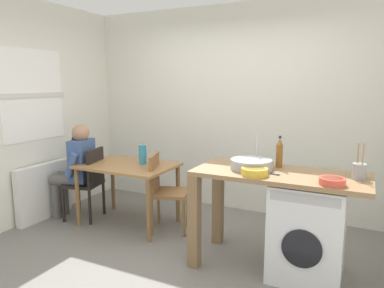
{
  "coord_description": "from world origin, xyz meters",
  "views": [
    {
      "loc": [
        1.57,
        -2.77,
        1.69
      ],
      "look_at": [
        -0.01,
        0.45,
        1.08
      ],
      "focal_mm": 33.44,
      "sensor_mm": 36.0,
      "label": 1
    }
  ],
  "objects_px": {
    "colander": "(332,181)",
    "chair_person_seat": "(88,180)",
    "washing_machine": "(308,230)",
    "bottle_tall_green": "(279,153)",
    "vase": "(143,154)",
    "chair_opposite": "(164,188)",
    "dining_table": "(128,172)",
    "seated_person": "(76,166)",
    "mixing_bowl": "(255,171)",
    "utensil_crock": "(359,171)"
  },
  "relations": [
    {
      "from": "chair_opposite",
      "to": "vase",
      "type": "distance_m",
      "value": 0.49
    },
    {
      "from": "dining_table",
      "to": "vase",
      "type": "distance_m",
      "value": 0.28
    },
    {
      "from": "dining_table",
      "to": "colander",
      "type": "distance_m",
      "value": 2.39
    },
    {
      "from": "chair_opposite",
      "to": "chair_person_seat",
      "type": "bearing_deg",
      "value": -103.09
    },
    {
      "from": "washing_machine",
      "to": "bottle_tall_green",
      "type": "bearing_deg",
      "value": 149.28
    },
    {
      "from": "chair_person_seat",
      "to": "washing_machine",
      "type": "bearing_deg",
      "value": -107.65
    },
    {
      "from": "seated_person",
      "to": "washing_machine",
      "type": "xyz_separation_m",
      "value": [
        2.83,
        -0.18,
        -0.24
      ]
    },
    {
      "from": "chair_opposite",
      "to": "vase",
      "type": "height_order",
      "value": "vase"
    },
    {
      "from": "seated_person",
      "to": "mixing_bowl",
      "type": "distance_m",
      "value": 2.44
    },
    {
      "from": "seated_person",
      "to": "colander",
      "type": "bearing_deg",
      "value": -110.53
    },
    {
      "from": "bottle_tall_green",
      "to": "seated_person",
      "type": "bearing_deg",
      "value": -179.82
    },
    {
      "from": "bottle_tall_green",
      "to": "utensil_crock",
      "type": "bearing_deg",
      "value": -11.12
    },
    {
      "from": "bottle_tall_green",
      "to": "washing_machine",
      "type": "bearing_deg",
      "value": -30.72
    },
    {
      "from": "bottle_tall_green",
      "to": "utensil_crock",
      "type": "xyz_separation_m",
      "value": [
        0.68,
        -0.13,
        -0.06
      ]
    },
    {
      "from": "chair_opposite",
      "to": "mixing_bowl",
      "type": "height_order",
      "value": "mixing_bowl"
    },
    {
      "from": "bottle_tall_green",
      "to": "vase",
      "type": "relative_size",
      "value": 1.27
    },
    {
      "from": "colander",
      "to": "vase",
      "type": "distance_m",
      "value": 2.25
    },
    {
      "from": "bottle_tall_green",
      "to": "colander",
      "type": "relative_size",
      "value": 1.48
    },
    {
      "from": "washing_machine",
      "to": "vase",
      "type": "height_order",
      "value": "vase"
    },
    {
      "from": "seated_person",
      "to": "bottle_tall_green",
      "type": "bearing_deg",
      "value": -102.88
    },
    {
      "from": "mixing_bowl",
      "to": "vase",
      "type": "xyz_separation_m",
      "value": [
        -1.54,
        0.6,
        -0.1
      ]
    },
    {
      "from": "seated_person",
      "to": "vase",
      "type": "relative_size",
      "value": 5.14
    },
    {
      "from": "utensil_crock",
      "to": "seated_person",
      "type": "bearing_deg",
      "value": 177.75
    },
    {
      "from": "bottle_tall_green",
      "to": "vase",
      "type": "distance_m",
      "value": 1.69
    },
    {
      "from": "dining_table",
      "to": "seated_person",
      "type": "bearing_deg",
      "value": -170.37
    },
    {
      "from": "chair_person_seat",
      "to": "bottle_tall_green",
      "type": "xyz_separation_m",
      "value": [
        2.36,
        -0.03,
        0.55
      ]
    },
    {
      "from": "chair_person_seat",
      "to": "colander",
      "type": "relative_size",
      "value": 4.5
    },
    {
      "from": "chair_person_seat",
      "to": "seated_person",
      "type": "relative_size",
      "value": 0.75
    },
    {
      "from": "mixing_bowl",
      "to": "bottle_tall_green",
      "type": "bearing_deg",
      "value": 72.4
    },
    {
      "from": "colander",
      "to": "chair_person_seat",
      "type": "bearing_deg",
      "value": 171.42
    },
    {
      "from": "washing_machine",
      "to": "vase",
      "type": "bearing_deg",
      "value": 168.63
    },
    {
      "from": "seated_person",
      "to": "utensil_crock",
      "type": "distance_m",
      "value": 3.22
    },
    {
      "from": "washing_machine",
      "to": "chair_person_seat",
      "type": "bearing_deg",
      "value": 175.42
    },
    {
      "from": "washing_machine",
      "to": "colander",
      "type": "relative_size",
      "value": 4.3
    },
    {
      "from": "chair_opposite",
      "to": "seated_person",
      "type": "distance_m",
      "value": 1.2
    },
    {
      "from": "washing_machine",
      "to": "bottle_tall_green",
      "type": "relative_size",
      "value": 2.9
    },
    {
      "from": "colander",
      "to": "dining_table",
      "type": "bearing_deg",
      "value": 167.45
    },
    {
      "from": "washing_machine",
      "to": "mixing_bowl",
      "type": "bearing_deg",
      "value": -155.56
    },
    {
      "from": "dining_table",
      "to": "utensil_crock",
      "type": "relative_size",
      "value": 3.67
    },
    {
      "from": "dining_table",
      "to": "bottle_tall_green",
      "type": "bearing_deg",
      "value": -3.52
    },
    {
      "from": "bottle_tall_green",
      "to": "vase",
      "type": "height_order",
      "value": "bottle_tall_green"
    },
    {
      "from": "washing_machine",
      "to": "vase",
      "type": "relative_size",
      "value": 3.69
    },
    {
      "from": "chair_opposite",
      "to": "washing_machine",
      "type": "xyz_separation_m",
      "value": [
        1.65,
        -0.32,
        -0.08
      ]
    },
    {
      "from": "chair_opposite",
      "to": "utensil_crock",
      "type": "xyz_separation_m",
      "value": [
        2.02,
        -0.27,
        0.48
      ]
    },
    {
      "from": "seated_person",
      "to": "vase",
      "type": "xyz_separation_m",
      "value": [
        0.85,
        0.22,
        0.19
      ]
    },
    {
      "from": "mixing_bowl",
      "to": "utensil_crock",
      "type": "xyz_separation_m",
      "value": [
        0.8,
        0.25,
        0.03
      ]
    },
    {
      "from": "chair_person_seat",
      "to": "seated_person",
      "type": "xyz_separation_m",
      "value": [
        -0.16,
        -0.04,
        0.16
      ]
    },
    {
      "from": "bottle_tall_green",
      "to": "colander",
      "type": "distance_m",
      "value": 0.65
    },
    {
      "from": "chair_person_seat",
      "to": "seated_person",
      "type": "height_order",
      "value": "seated_person"
    },
    {
      "from": "washing_machine",
      "to": "vase",
      "type": "xyz_separation_m",
      "value": [
        -1.98,
        0.4,
        0.43
      ]
    }
  ]
}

